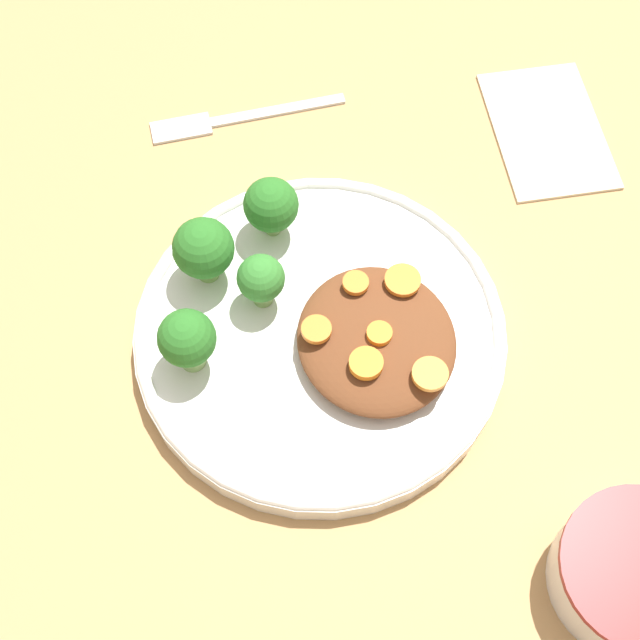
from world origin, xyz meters
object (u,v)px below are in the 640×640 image
(fork, at_px, (229,118))
(napkin, at_px, (548,129))
(plate, at_px, (320,333))
(dip_bowl, at_px, (635,573))

(fork, distance_m, napkin, 0.28)
(fork, relative_size, napkin, 1.15)
(plate, distance_m, napkin, 0.29)
(dip_bowl, height_order, napkin, dip_bowl)
(dip_bowl, relative_size, fork, 0.61)
(plate, xyz_separation_m, fork, (0.23, 0.02, -0.01))
(plate, height_order, dip_bowl, dip_bowl)
(dip_bowl, xyz_separation_m, napkin, (0.38, -0.10, -0.02))
(dip_bowl, bearing_deg, fork, 19.81)
(plate, height_order, fork, plate)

